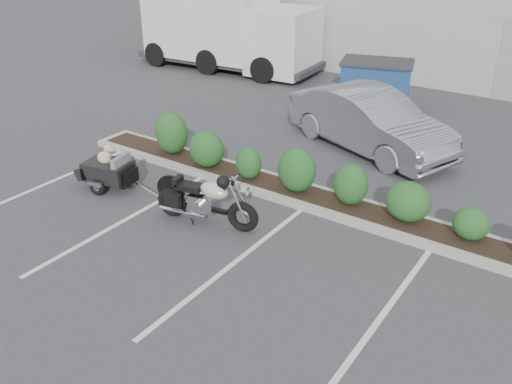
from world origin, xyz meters
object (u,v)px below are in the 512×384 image
Objects in this scene: pet_trailer at (108,170)px; delivery_truck at (228,27)px; dumpster at (375,83)px; motorcycle at (205,201)px; sedan at (370,121)px.

delivery_truck reaches higher than pet_trailer.
dumpster reaches higher than pet_trailer.
motorcycle is 0.86× the size of dumpster.
pet_trailer is 0.38× the size of sedan.
motorcycle is 0.29× the size of delivery_truck.
motorcycle is 5.49m from sedan.
dumpster is (-1.34, 3.46, -0.04)m from sedan.
sedan is at bearing -34.39° from delivery_truck.
pet_trailer is at bearing -71.40° from delivery_truck.
sedan is 0.62× the size of delivery_truck.
delivery_truck is at bearing 152.80° from dumpster.
delivery_truck is at bearing 101.32° from pet_trailer.
pet_trailer is at bearing 167.94° from motorcycle.
dumpster reaches higher than motorcycle.
motorcycle is 12.31m from delivery_truck.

